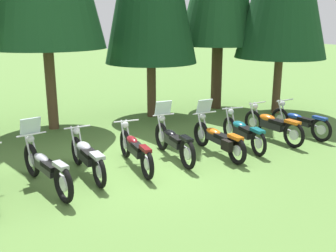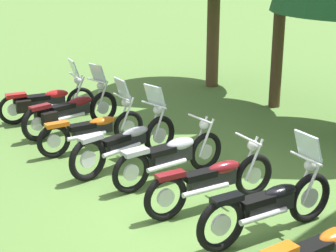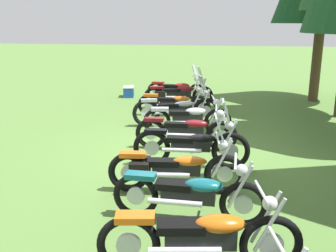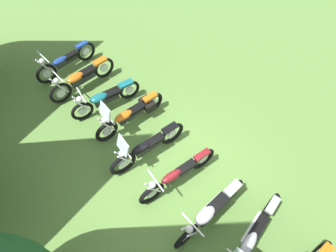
{
  "view_description": "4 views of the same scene",
  "coord_description": "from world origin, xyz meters",
  "views": [
    {
      "loc": [
        -2.44,
        -8.47,
        3.42
      ],
      "look_at": [
        0.81,
        0.15,
        0.93
      ],
      "focal_mm": 42.12,
      "sensor_mm": 36.0,
      "label": 1
    },
    {
      "loc": [
        6.34,
        -3.93,
        3.85
      ],
      "look_at": [
        -1.26,
        -0.01,
        0.96
      ],
      "focal_mm": 58.27,
      "sensor_mm": 36.0,
      "label": 2
    },
    {
      "loc": [
        8.15,
        1.1,
        2.81
      ],
      "look_at": [
        0.57,
        -0.2,
        0.71
      ],
      "focal_mm": 40.76,
      "sensor_mm": 36.0,
      "label": 3
    },
    {
      "loc": [
        -2.16,
        1.79,
        6.55
      ],
      "look_at": [
        1.26,
        -0.43,
        0.55
      ],
      "focal_mm": 28.39,
      "sensor_mm": 36.0,
      "label": 4
    }
  ],
  "objects": [
    {
      "name": "motorcycle_7",
      "position": [
        2.24,
        0.2,
        0.45
      ],
      "size": [
        0.76,
        2.32,
        1.36
      ],
      "rotation": [
        0.0,
        0.0,
        1.69
      ],
      "color": "black",
      "rests_on": "ground_plane"
    },
    {
      "name": "motorcycle_8",
      "position": [
        3.18,
        0.56,
        0.45
      ],
      "size": [
        0.66,
        2.24,
        0.99
      ],
      "rotation": [
        0.0,
        0.0,
        1.56
      ],
      "color": "black",
      "rests_on": "ground_plane"
    },
    {
      "name": "motorcycle_9",
      "position": [
        4.32,
        0.83,
        0.47
      ],
      "size": [
        0.73,
        2.34,
        1.02
      ],
      "rotation": [
        0.0,
        0.0,
        1.75
      ],
      "color": "black",
      "rests_on": "ground_plane"
    },
    {
      "name": "motorcycle_5",
      "position": [
        -0.04,
        0.12,
        0.44
      ],
      "size": [
        0.64,
        2.31,
        1.01
      ],
      "rotation": [
        0.0,
        0.0,
        1.61
      ],
      "color": "black",
      "rests_on": "ground_plane"
    },
    {
      "name": "motorcycle_6",
      "position": [
        1.04,
        0.37,
        0.47
      ],
      "size": [
        0.6,
        2.32,
        1.39
      ],
      "rotation": [
        0.0,
        0.0,
        1.63
      ],
      "color": "black",
      "rests_on": "ground_plane"
    },
    {
      "name": "ground_plane",
      "position": [
        0.0,
        0.0,
        0.0
      ],
      "size": [
        80.0,
        80.0,
        0.0
      ],
      "primitive_type": "plane",
      "color": "#547A38"
    },
    {
      "name": "motorcycle_3",
      "position": [
        -2.11,
        -0.39,
        0.47
      ],
      "size": [
        0.96,
        2.37,
        1.39
      ],
      "rotation": [
        0.0,
        0.0,
        1.88
      ],
      "color": "black",
      "rests_on": "ground_plane"
    },
    {
      "name": "motorcycle_10",
      "position": [
        5.4,
        0.97,
        0.43
      ],
      "size": [
        0.78,
        2.22,
        1.01
      ],
      "rotation": [
        0.0,
        0.0,
        1.78
      ],
      "color": "black",
      "rests_on": "ground_plane"
    },
    {
      "name": "motorcycle_4",
      "position": [
        -1.19,
        0.01,
        0.46
      ],
      "size": [
        0.68,
        2.24,
        1.0
      ],
      "rotation": [
        0.0,
        0.0,
        1.73
      ],
      "color": "black",
      "rests_on": "ground_plane"
    }
  ]
}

